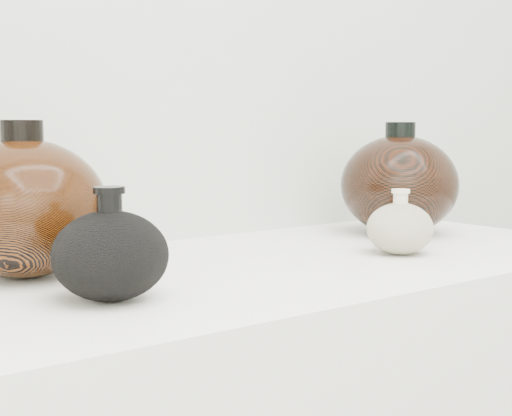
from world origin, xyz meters
TOP-DOWN VIEW (x-y plane):
  - black_gourd_vase at (-0.24, 0.87)m, footprint 0.14×0.14m
  - cream_gourd_vase at (0.23, 0.88)m, footprint 0.11×0.11m
  - left_round_pot at (-0.27, 1.05)m, footprint 0.26×0.26m
  - right_round_pot at (0.39, 1.02)m, footprint 0.21×0.21m

SIDE VIEW (x-z plane):
  - cream_gourd_vase at x=0.23m, z-range 0.89..0.99m
  - black_gourd_vase at x=-0.24m, z-range 0.89..1.01m
  - left_round_pot at x=-0.27m, z-range 0.89..1.09m
  - right_round_pot at x=0.39m, z-range 0.89..1.09m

